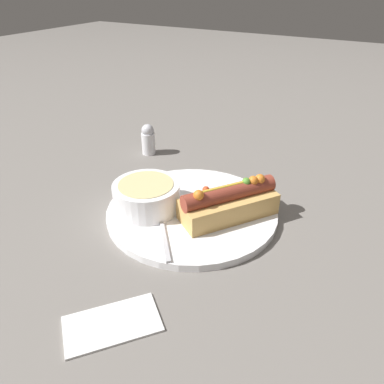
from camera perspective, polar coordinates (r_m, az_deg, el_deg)
name	(u,v)px	position (r m, az deg, el deg)	size (l,w,h in m)	color
ground_plane	(192,214)	(0.64, 0.00, -3.38)	(4.00, 4.00, 0.00)	slate
dinner_plate	(192,211)	(0.64, 0.00, -2.93)	(0.29, 0.29, 0.01)	white
hot_dog	(229,202)	(0.60, 5.64, -1.56)	(0.16, 0.14, 0.07)	tan
soup_bowl	(147,195)	(0.63, -6.94, -0.43)	(0.11, 0.11, 0.05)	white
spoon	(159,213)	(0.62, -5.08, -3.14)	(0.14, 0.12, 0.01)	#B7B7BC
napkin	(112,323)	(0.47, -12.11, -18.94)	(0.12, 0.12, 0.01)	white
salt_shaker	(148,139)	(0.85, -6.69, 7.98)	(0.03, 0.03, 0.07)	silver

